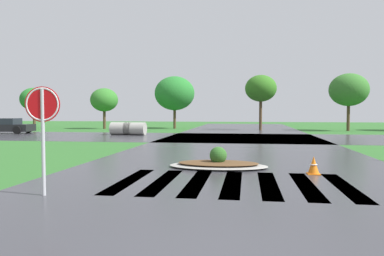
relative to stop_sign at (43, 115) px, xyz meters
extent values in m
cube|color=#35353A|center=(3.99, 6.46, -1.74)|extent=(10.54, 80.00, 0.01)
cube|color=#35353A|center=(3.99, 18.22, -1.74)|extent=(90.00, 9.48, 0.01)
cube|color=white|center=(1.29, 1.94, -1.74)|extent=(0.45, 3.58, 0.01)
cube|color=white|center=(2.19, 1.94, -1.74)|extent=(0.45, 3.58, 0.01)
cube|color=white|center=(3.09, 1.94, -1.74)|extent=(0.45, 3.58, 0.01)
cube|color=white|center=(3.99, 1.94, -1.74)|extent=(0.45, 3.58, 0.01)
cube|color=white|center=(4.89, 1.94, -1.74)|extent=(0.45, 3.58, 0.01)
cube|color=white|center=(5.79, 1.94, -1.74)|extent=(0.45, 3.58, 0.01)
cube|color=white|center=(6.69, 1.94, -1.74)|extent=(0.45, 3.58, 0.01)
cylinder|color=#B2B5BA|center=(0.00, 0.00, -0.59)|extent=(0.08, 0.08, 2.30)
cylinder|color=red|center=(0.00, 0.00, 0.23)|extent=(0.76, 0.12, 0.76)
torus|color=white|center=(0.00, 0.00, 0.23)|extent=(0.73, 0.13, 0.73)
ellipsoid|color=#9E9B93|center=(3.43, 4.52, -1.68)|extent=(3.19, 1.71, 0.12)
ellipsoid|color=brown|center=(3.43, 4.52, -1.59)|extent=(2.62, 1.40, 0.10)
sphere|color=#2D6023|center=(3.43, 4.52, -1.34)|extent=(0.56, 0.56, 0.56)
cube|color=black|center=(-15.43, 20.52, -1.29)|extent=(4.59, 2.21, 0.58)
cube|color=#1E232B|center=(-15.29, 20.53, -0.75)|extent=(2.04, 1.74, 0.50)
cylinder|color=black|center=(-13.84, 19.75, -1.42)|extent=(0.66, 0.28, 0.64)
cylinder|color=black|center=(-14.02, 21.58, -1.42)|extent=(0.66, 0.28, 0.64)
cylinder|color=#9E9B93|center=(-5.22, 19.97, -1.26)|extent=(1.66, 1.04, 0.97)
cylinder|color=#9E9B93|center=(-4.13, 19.93, -1.26)|extent=(1.66, 1.04, 0.97)
cone|color=orange|center=(6.26, 3.64, -1.48)|extent=(0.33, 0.33, 0.52)
torus|color=white|center=(6.26, 3.64, -1.46)|extent=(0.21, 0.21, 0.04)
cube|color=orange|center=(6.26, 3.64, -1.73)|extent=(0.36, 0.36, 0.03)
cylinder|color=#4C3823|center=(-18.43, 29.69, -0.69)|extent=(0.28, 0.28, 2.10)
ellipsoid|color=#267328|center=(-18.43, 29.69, 1.37)|extent=(2.90, 2.90, 2.47)
cylinder|color=#4C3823|center=(-10.24, 29.10, -0.74)|extent=(0.28, 0.28, 2.01)
ellipsoid|color=#34792A|center=(-10.24, 29.10, 1.25)|extent=(2.82, 2.82, 2.40)
cylinder|color=#4C3823|center=(-3.17, 30.76, -0.63)|extent=(0.28, 0.28, 2.23)
ellipsoid|color=#26772B|center=(-3.17, 30.76, 1.95)|extent=(4.17, 4.17, 3.55)
cylinder|color=#4C3823|center=(5.65, 28.77, -0.26)|extent=(0.28, 0.28, 2.97)
ellipsoid|color=#326E1F|center=(5.65, 28.77, 2.27)|extent=(3.00, 3.00, 2.55)
cylinder|color=#4C3823|center=(13.59, 28.42, -0.46)|extent=(0.28, 0.28, 2.56)
ellipsoid|color=#36722B|center=(13.59, 28.42, 2.05)|extent=(3.53, 3.53, 3.00)
camera|label=1|loc=(4.34, -7.38, 0.08)|focal=34.63mm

